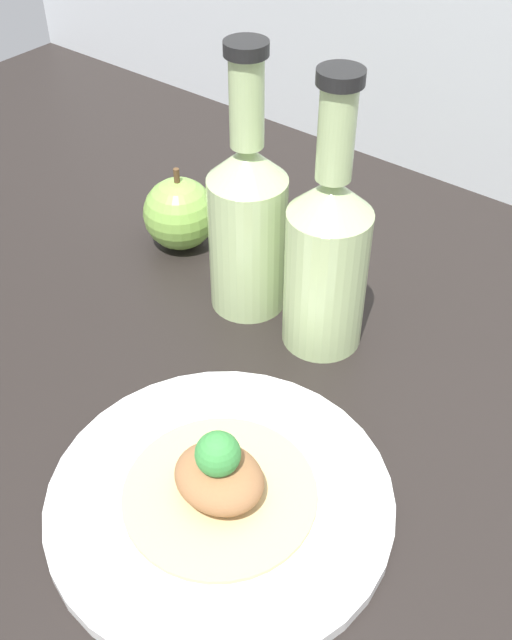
# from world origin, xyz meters

# --- Properties ---
(ground_plane) EXTENTS (1.80, 1.10, 0.04)m
(ground_plane) POSITION_xyz_m (0.00, 0.00, -0.02)
(ground_plane) COLOR black
(plate) EXTENTS (0.28, 0.28, 0.02)m
(plate) POSITION_xyz_m (-0.01, -0.05, 0.01)
(plate) COLOR white
(plate) RESTS_ON ground_plane
(plated_food) EXTENTS (0.16, 0.16, 0.07)m
(plated_food) POSITION_xyz_m (-0.01, -0.05, 0.03)
(plated_food) COLOR #D6BC7F
(plated_food) RESTS_ON plate
(cider_bottle_left) EXTENTS (0.08, 0.08, 0.28)m
(cider_bottle_left) POSITION_xyz_m (-0.16, 0.17, 0.10)
(cider_bottle_left) COLOR #B7D18E
(cider_bottle_left) RESTS_ON ground_plane
(cider_bottle_right) EXTENTS (0.08, 0.08, 0.28)m
(cider_bottle_right) POSITION_xyz_m (-0.06, 0.17, 0.10)
(cider_bottle_right) COLOR #B7D18E
(cider_bottle_right) RESTS_ON ground_plane
(apple) EXTENTS (0.08, 0.08, 0.10)m
(apple) POSITION_xyz_m (-0.29, 0.20, 0.04)
(apple) COLOR #84B74C
(apple) RESTS_ON ground_plane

